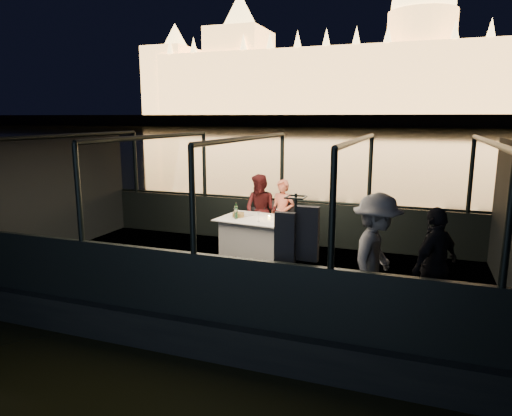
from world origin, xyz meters
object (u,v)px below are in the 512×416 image
(chair_port_right, at_px, (280,228))
(person_woman_coral, at_px, (283,213))
(chair_port_left, at_px, (253,226))
(passenger_stripe, at_px, (376,260))
(person_man_maroon, at_px, (261,211))
(passenger_dark, at_px, (435,260))
(dining_table_central, at_px, (258,238))
(coat_stand, at_px, (295,255))
(wine_bottle, at_px, (236,211))

(chair_port_right, distance_m, person_woman_coral, 0.32)
(chair_port_left, height_order, passenger_stripe, passenger_stripe)
(person_man_maroon, height_order, passenger_dark, passenger_dark)
(person_woman_coral, relative_size, person_man_maroon, 0.95)
(dining_table_central, distance_m, passenger_stripe, 3.22)
(chair_port_right, height_order, passenger_stripe, passenger_stripe)
(chair_port_right, xyz_separation_m, person_woman_coral, (0.01, 0.12, 0.30))
(chair_port_left, relative_size, chair_port_right, 0.84)
(dining_table_central, bearing_deg, passenger_stripe, -42.20)
(coat_stand, relative_size, wine_bottle, 5.69)
(person_man_maroon, distance_m, wine_bottle, 0.95)
(chair_port_left, bearing_deg, person_woman_coral, 2.93)
(passenger_stripe, bearing_deg, wine_bottle, 62.03)
(person_woman_coral, bearing_deg, passenger_stripe, -44.18)
(coat_stand, bearing_deg, passenger_dark, 17.99)
(dining_table_central, distance_m, person_woman_coral, 0.85)
(dining_table_central, bearing_deg, chair_port_right, 67.34)
(person_woman_coral, relative_size, passenger_stripe, 0.83)
(dining_table_central, distance_m, chair_port_right, 0.65)
(passenger_stripe, height_order, wine_bottle, passenger_stripe)
(dining_table_central, bearing_deg, coat_stand, -60.72)
(dining_table_central, xyz_separation_m, passenger_stripe, (2.36, -2.14, 0.47))
(chair_port_left, distance_m, passenger_stripe, 3.84)
(chair_port_right, distance_m, person_man_maroon, 0.57)
(chair_port_right, bearing_deg, chair_port_left, 167.43)
(chair_port_right, bearing_deg, person_man_maroon, 148.48)
(chair_port_left, distance_m, person_man_maroon, 0.36)
(passenger_stripe, bearing_deg, coat_stand, 114.67)
(coat_stand, height_order, passenger_stripe, coat_stand)
(coat_stand, bearing_deg, dining_table_central, 119.28)
(chair_port_right, height_order, person_woman_coral, person_woman_coral)
(chair_port_right, distance_m, passenger_dark, 3.78)
(person_man_maroon, xyz_separation_m, passenger_stripe, (2.57, -2.89, 0.10))
(chair_port_right, relative_size, person_man_maroon, 0.64)
(chair_port_left, bearing_deg, passenger_stripe, -55.43)
(chair_port_right, xyz_separation_m, person_man_maroon, (-0.46, 0.15, 0.30))
(chair_port_left, relative_size, person_man_maroon, 0.54)
(chair_port_right, height_order, wine_bottle, wine_bottle)
(dining_table_central, height_order, person_woman_coral, person_woman_coral)
(chair_port_right, relative_size, coat_stand, 0.56)
(chair_port_left, distance_m, chair_port_right, 0.57)
(person_man_maroon, bearing_deg, chair_port_left, -110.06)
(person_woman_coral, bearing_deg, chair_port_left, -157.58)
(passenger_dark, bearing_deg, coat_stand, -38.78)
(dining_table_central, xyz_separation_m, chair_port_left, (-0.32, 0.59, 0.06))
(coat_stand, distance_m, passenger_stripe, 1.04)
(wine_bottle, bearing_deg, dining_table_central, 23.93)
(chair_port_left, bearing_deg, wine_bottle, -104.97)
(dining_table_central, xyz_separation_m, coat_stand, (1.37, -2.44, 0.51))
(dining_table_central, bearing_deg, person_man_maroon, 105.96)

